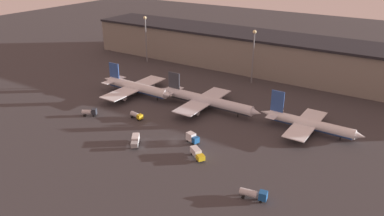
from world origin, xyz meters
name	(u,v)px	position (x,y,z in m)	size (l,w,h in m)	color
ground	(175,142)	(0.00, 0.00, 0.00)	(600.00, 600.00, 0.00)	#383538
terminal_building	(275,55)	(0.00, 94.58, 10.13)	(229.38, 30.51, 20.18)	gray
airplane_0	(136,87)	(-41.31, 27.81, 3.74)	(41.92, 36.05, 13.19)	white
airplane_1	(206,101)	(-5.50, 31.40, 3.69)	(49.87, 33.60, 13.24)	silver
airplane_2	(309,124)	(37.64, 33.44, 3.30)	(39.30, 29.30, 13.71)	white
service_vehicle_0	(135,140)	(-10.47, -9.03, 1.68)	(6.31, 7.56, 2.92)	#9EA3A8
service_vehicle_1	(90,112)	(-42.07, -0.64, 1.68)	(6.11, 4.69, 3.17)	#282D38
service_vehicle_2	(197,153)	(12.50, -4.87, 1.68)	(7.27, 5.94, 2.94)	gold
service_vehicle_3	(192,138)	(5.64, 2.90, 1.95)	(5.32, 3.64, 3.57)	#195199
service_vehicle_4	(136,115)	(-24.11, 7.49, 1.53)	(6.23, 2.95, 2.56)	gold
service_vehicle_5	(254,194)	(37.31, -15.16, 1.71)	(7.82, 3.34, 3.10)	#195199
lamp_post_0	(146,34)	(-71.31, 72.43, 17.14)	(1.80, 1.80, 27.25)	slate
lamp_post_1	(253,50)	(-3.20, 72.43, 16.97)	(1.80, 1.80, 26.96)	slate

